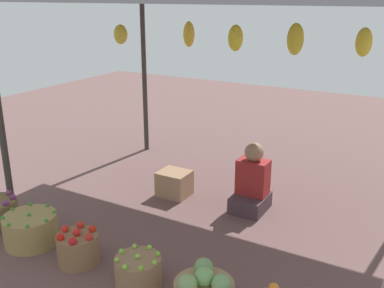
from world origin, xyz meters
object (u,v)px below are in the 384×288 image
basket_limes (138,270)px  wooden_crate_near_vendor (174,183)px  vendor_person (252,185)px  basket_green_chilies (31,229)px  basket_red_tomatoes (78,248)px

basket_limes → wooden_crate_near_vendor: bearing=112.0°
basket_limes → wooden_crate_near_vendor: 1.76m
vendor_person → basket_limes: (-0.29, -1.74, -0.17)m
basket_green_chilies → basket_limes: 1.28m
vendor_person → basket_green_chilies: size_ratio=1.53×
vendor_person → basket_limes: vendor_person is taller
basket_green_chilies → basket_red_tomatoes: size_ratio=1.37×
basket_red_tomatoes → wooden_crate_near_vendor: bearing=90.1°
basket_green_chilies → basket_limes: (1.28, -0.01, -0.02)m
vendor_person → basket_green_chilies: (-1.57, -1.74, -0.15)m
vendor_person → basket_red_tomatoes: bearing=-118.2°
basket_green_chilies → basket_red_tomatoes: bearing=-1.6°
basket_red_tomatoes → wooden_crate_near_vendor: basket_red_tomatoes is taller
vendor_person → wooden_crate_near_vendor: size_ratio=2.16×
basket_red_tomatoes → basket_limes: basket_red_tomatoes is taller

